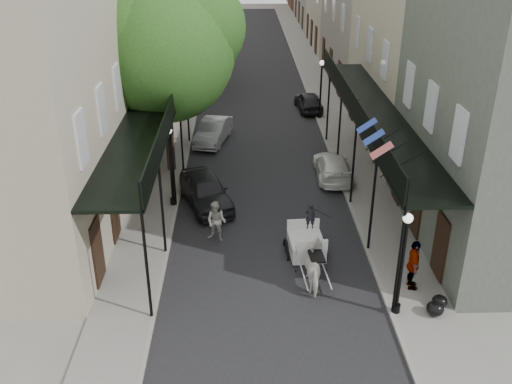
{
  "coord_description": "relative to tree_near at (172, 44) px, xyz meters",
  "views": [
    {
      "loc": [
        -0.97,
        -17.14,
        12.08
      ],
      "look_at": [
        -0.39,
        4.15,
        1.6
      ],
      "focal_mm": 40.0,
      "sensor_mm": 36.0,
      "label": 1
    }
  ],
  "objects": [
    {
      "name": "lamppost_right_far",
      "position": [
        8.3,
        7.82,
        -4.44
      ],
      "size": [
        0.32,
        0.32,
        3.71
      ],
      "color": "black",
      "rests_on": "sidewalk_right"
    },
    {
      "name": "tree_far",
      "position": [
        -0.05,
        14.0,
        -0.65
      ],
      "size": [
        6.45,
        6.0,
        8.61
      ],
      "color": "#382619",
      "rests_on": "sidewalk_left"
    },
    {
      "name": "pedestrian_sidewalk_left",
      "position": [
        -1.59,
        4.93,
        -5.38
      ],
      "size": [
        1.33,
        0.83,
        1.98
      ],
      "primitive_type": "imported",
      "rotation": [
        0.0,
        0.0,
        3.07
      ],
      "color": "gray",
      "rests_on": "sidewalk_left"
    },
    {
      "name": "ground",
      "position": [
        4.2,
        -10.18,
        -6.49
      ],
      "size": [
        140.0,
        140.0,
        0.0
      ],
      "primitive_type": "plane",
      "color": "gray",
      "rests_on": "ground"
    },
    {
      "name": "sidewalk_right",
      "position": [
        9.2,
        9.82,
        -6.43
      ],
      "size": [
        2.2,
        90.0,
        0.12
      ],
      "primitive_type": "cube",
      "color": "gray",
      "rests_on": "ground"
    },
    {
      "name": "carriage",
      "position": [
        5.68,
        -8.06,
        -5.5
      ],
      "size": [
        1.68,
        2.33,
        2.55
      ],
      "rotation": [
        0.0,
        0.0,
        0.07
      ],
      "color": "black",
      "rests_on": "ground"
    },
    {
      "name": "pedestrian_sidewalk_right",
      "position": [
        9.15,
        -10.84,
        -5.43
      ],
      "size": [
        0.62,
        1.16,
        1.89
      ],
      "primitive_type": "imported",
      "rotation": [
        0.0,
        0.0,
        1.42
      ],
      "color": "gray",
      "rests_on": "sidewalk_right"
    },
    {
      "name": "road",
      "position": [
        4.2,
        9.82,
        -6.48
      ],
      "size": [
        8.0,
        90.0,
        0.01
      ],
      "primitive_type": "cube",
      "color": "black",
      "rests_on": "ground"
    },
    {
      "name": "lamppost_left",
      "position": [
        0.1,
        -4.18,
        -4.44
      ],
      "size": [
        0.32,
        0.32,
        3.71
      ],
      "color": "black",
      "rests_on": "sidewalk_left"
    },
    {
      "name": "sidewalk_left",
      "position": [
        -0.8,
        9.82,
        -6.43
      ],
      "size": [
        2.2,
        90.0,
        0.12
      ],
      "primitive_type": "cube",
      "color": "gray",
      "rests_on": "ground"
    },
    {
      "name": "gallery_right",
      "position": [
        8.99,
        -3.2,
        -2.44
      ],
      "size": [
        2.2,
        18.05,
        4.88
      ],
      "color": "black",
      "rests_on": "sidewalk_right"
    },
    {
      "name": "car_left_near",
      "position": [
        1.59,
        -4.06,
        -5.76
      ],
      "size": [
        3.03,
        4.62,
        1.46
      ],
      "primitive_type": "imported",
      "rotation": [
        0.0,
        0.0,
        0.33
      ],
      "color": "black",
      "rests_on": "ground"
    },
    {
      "name": "lamppost_right_near",
      "position": [
        8.3,
        -12.18,
        -4.44
      ],
      "size": [
        0.32,
        0.32,
        3.71
      ],
      "color": "black",
      "rests_on": "sidewalk_right"
    },
    {
      "name": "car_right_near",
      "position": [
        7.8,
        -1.18,
        -5.89
      ],
      "size": [
        1.74,
        4.13,
        1.19
      ],
      "primitive_type": "imported",
      "rotation": [
        0.0,
        0.0,
        3.12
      ],
      "color": "white",
      "rests_on": "ground"
    },
    {
      "name": "pedestrian_walking",
      "position": [
        2.18,
        -7.18,
        -5.63
      ],
      "size": [
        1.01,
        0.91,
        1.72
      ],
      "primitive_type": "imported",
      "rotation": [
        0.0,
        0.0,
        -0.37
      ],
      "color": "#B0B0A6",
      "rests_on": "ground"
    },
    {
      "name": "building_row_right",
      "position": [
        12.8,
        19.82,
        -1.24
      ],
      "size": [
        5.0,
        80.0,
        10.5
      ],
      "primitive_type": "cube",
      "color": "gray",
      "rests_on": "ground"
    },
    {
      "name": "building_row_left",
      "position": [
        -4.4,
        19.82,
        -1.24
      ],
      "size": [
        5.0,
        80.0,
        10.5
      ],
      "primitive_type": "cube",
      "color": "#ABA088",
      "rests_on": "ground"
    },
    {
      "name": "car_right_far",
      "position": [
        7.8,
        9.69,
        -5.85
      ],
      "size": [
        1.81,
        3.84,
        1.27
      ],
      "primitive_type": "imported",
      "rotation": [
        0.0,
        0.0,
        3.23
      ],
      "color": "black",
      "rests_on": "ground"
    },
    {
      "name": "car_left_mid",
      "position": [
        1.6,
        3.92,
        -5.82
      ],
      "size": [
        2.27,
        4.26,
        1.33
      ],
      "primitive_type": "imported",
      "rotation": [
        0.0,
        0.0,
        -0.22
      ],
      "color": "#A6A5AB",
      "rests_on": "ground"
    },
    {
      "name": "car_left_far",
      "position": [
        1.14,
        22.05,
        -5.9
      ],
      "size": [
        3.16,
        4.65,
        1.18
      ],
      "primitive_type": "imported",
      "rotation": [
        0.0,
        0.0,
        0.31
      ],
      "color": "black",
      "rests_on": "ground"
    },
    {
      "name": "gallery_left",
      "position": [
        -0.59,
        -3.2,
        -2.44
      ],
      "size": [
        2.2,
        18.05,
        4.88
      ],
      "color": "black",
      "rests_on": "sidewalk_left"
    },
    {
      "name": "tree_near",
      "position": [
        0.0,
        0.0,
        0.0
      ],
      "size": [
        7.31,
        6.8,
        9.63
      ],
      "color": "#382619",
      "rests_on": "sidewalk_left"
    },
    {
      "name": "trash_bags",
      "position": [
        9.65,
        -12.2,
        -6.14
      ],
      "size": [
        0.85,
        1.0,
        0.49
      ],
      "color": "black",
      "rests_on": "sidewalk_right"
    },
    {
      "name": "horse",
      "position": [
        5.84,
        -10.43,
        -5.72
      ],
      "size": [
        0.95,
        1.86,
        1.53
      ],
      "primitive_type": "imported",
      "rotation": [
        0.0,
        0.0,
        3.21
      ],
      "color": "silver",
      "rests_on": "ground"
    }
  ]
}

